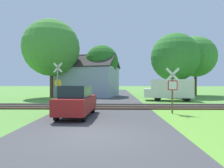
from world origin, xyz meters
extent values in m
plane|color=#5B933D|center=(0.00, 0.00, 0.00)|extent=(160.00, 160.00, 0.00)
cube|color=#424244|center=(0.00, 2.00, 0.00)|extent=(6.64, 80.00, 0.01)
cube|color=#422D1E|center=(0.00, 8.13, 0.05)|extent=(60.00, 2.60, 0.10)
cube|color=slate|center=(0.00, 8.85, 0.16)|extent=(60.00, 0.08, 0.12)
cube|color=slate|center=(0.00, 7.42, 0.16)|extent=(60.00, 0.08, 0.12)
cylinder|color=brown|center=(4.35, 5.25, 1.29)|extent=(0.10, 0.10, 2.58)
cube|color=red|center=(4.35, 5.19, 1.77)|extent=(0.60, 0.05, 0.60)
cube|color=white|center=(4.35, 5.16, 1.77)|extent=(0.49, 0.03, 0.49)
cube|color=white|center=(4.35, 5.19, 2.43)|extent=(0.88, 0.06, 0.88)
cube|color=white|center=(4.35, 5.19, 2.43)|extent=(0.88, 0.06, 0.88)
cylinder|color=#9E9EA5|center=(-4.18, 9.68, 1.72)|extent=(0.09, 0.09, 3.45)
cube|color=white|center=(-4.16, 9.74, 3.20)|extent=(0.85, 0.26, 0.88)
cube|color=white|center=(-4.16, 9.74, 3.20)|extent=(0.85, 0.26, 0.88)
cylinder|color=yellow|center=(-4.16, 9.74, 1.87)|extent=(0.62, 0.20, 0.64)
cube|color=#99A3B7|center=(-3.07, 20.06, 1.99)|extent=(8.71, 6.93, 3.97)
cube|color=#332D2D|center=(-3.40, 18.83, 4.78)|extent=(8.50, 4.89, 1.92)
cube|color=#332D2D|center=(-2.74, 21.30, 4.78)|extent=(8.50, 4.89, 1.92)
cube|color=brown|center=(-1.04, 19.52, 4.76)|extent=(0.61, 0.61, 1.10)
cylinder|color=#513823|center=(8.72, 19.49, 1.42)|extent=(0.46, 0.46, 2.85)
sphere|color=#337A2D|center=(8.72, 19.49, 5.24)|extent=(6.39, 6.39, 6.39)
cylinder|color=#513823|center=(12.31, 21.64, 1.70)|extent=(0.39, 0.39, 3.40)
sphere|color=#3D8433|center=(12.31, 21.64, 5.58)|extent=(5.80, 5.80, 5.80)
cylinder|color=#513823|center=(-7.28, 17.70, 1.79)|extent=(0.43, 0.43, 3.58)
sphere|color=#478E38|center=(-7.28, 17.70, 6.24)|extent=(7.09, 7.09, 7.09)
cylinder|color=#513823|center=(-1.08, 19.94, 1.54)|extent=(0.34, 0.34, 3.08)
sphere|color=#286B23|center=(-1.08, 19.94, 4.75)|extent=(4.44, 4.44, 4.44)
cube|color=silver|center=(6.64, 13.66, 1.29)|extent=(4.47, 2.60, 1.90)
cube|color=silver|center=(4.22, 14.08, 0.79)|extent=(1.00, 1.90, 0.90)
cube|color=#19232D|center=(4.59, 14.02, 1.62)|extent=(0.32, 1.60, 0.85)
cube|color=navy|center=(6.80, 14.60, 0.96)|extent=(3.72, 0.67, 0.16)
cylinder|color=black|center=(5.37, 14.67, 0.34)|extent=(0.70, 0.30, 0.68)
cylinder|color=black|center=(5.09, 13.14, 0.34)|extent=(0.70, 0.30, 0.68)
cylinder|color=black|center=(8.18, 14.18, 0.34)|extent=(0.70, 0.30, 0.68)
cylinder|color=black|center=(7.91, 12.64, 0.34)|extent=(0.70, 0.30, 0.68)
cube|color=maroon|center=(-1.41, 4.02, 0.72)|extent=(1.85, 4.08, 0.84)
cube|color=#19232D|center=(-1.42, 3.82, 1.46)|extent=(1.51, 2.27, 0.64)
cylinder|color=black|center=(-0.64, 5.34, 0.30)|extent=(0.21, 0.61, 0.60)
cylinder|color=black|center=(-2.04, 5.41, 0.30)|extent=(0.21, 0.61, 0.60)
cylinder|color=black|center=(-0.78, 2.63, 0.30)|extent=(0.21, 0.61, 0.60)
cylinder|color=black|center=(-2.18, 2.70, 0.30)|extent=(0.21, 0.61, 0.60)
camera|label=1|loc=(0.79, -7.28, 2.00)|focal=32.00mm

